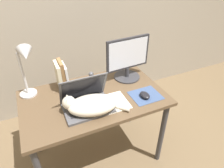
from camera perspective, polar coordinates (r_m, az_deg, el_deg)
name	(u,v)px	position (r m, az deg, el deg)	size (l,w,h in m)	color
desk	(94,105)	(1.62, -5.08, -6.03)	(1.10, 0.66, 0.70)	brown
laptop	(86,102)	(1.45, -7.33, -5.00)	(0.34, 0.25, 0.25)	#4C4C51
cat	(91,105)	(1.39, -6.10, -5.92)	(0.44, 0.27, 0.14)	beige
external_monitor	(128,59)	(1.71, 4.50, 7.22)	(0.40, 0.23, 0.37)	#333338
mousepad	(146,95)	(1.59, 9.56, -3.23)	(0.23, 0.20, 0.00)	#384C75
computer_mouse	(145,95)	(1.56, 9.35, -3.16)	(0.07, 0.10, 0.03)	black
book_row	(62,76)	(1.65, -14.18, 2.28)	(0.08, 0.16, 0.24)	beige
desk_lamp	(25,63)	(1.55, -23.48, 5.51)	(0.17, 0.17, 0.43)	silver
notepad	(114,102)	(1.50, 0.62, -5.23)	(0.20, 0.23, 0.01)	silver
webcam	(91,75)	(1.76, -6.00, 2.70)	(0.04, 0.04, 0.07)	#232328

